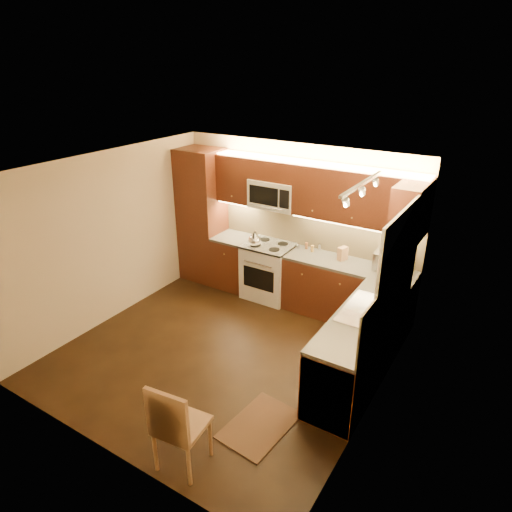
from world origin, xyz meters
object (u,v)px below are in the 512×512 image
Objects in this scene: toaster_oven at (390,261)px; dining_chair at (181,423)px; kettle at (255,239)px; microwave at (274,194)px; knife_block at (343,254)px; stove at (269,271)px; sink at (367,305)px; soap_bottle at (389,294)px.

toaster_oven is 0.43× the size of dining_chair.
dining_chair is (1.20, -3.22, -0.54)m from kettle.
dining_chair is at bearing -73.81° from microwave.
kettle reaches higher than knife_block.
stove is 1.21× the size of microwave.
knife_block is 0.20× the size of dining_chair.
sink is at bearing -36.59° from knife_block.
microwave is (0.00, 0.14, 1.26)m from stove.
kettle is at bearing -172.03° from soap_bottle.
sink reaches higher than stove.
stove is 0.92× the size of dining_chair.
kettle is 3.47m from dining_chair.
microwave is 3.85m from dining_chair.
sink reaches higher than dining_chair.
sink is 2.38m from kettle.
toaster_oven is 0.70m from knife_block.
microwave reaches higher than kettle.
sink is at bearing 59.85° from dining_chair.
stove is 2.33m from soap_bottle.
dining_chair is at bearing -91.08° from soap_bottle.
soap_bottle reaches higher than sink.
microwave is 1.74× the size of toaster_oven.
kettle is at bearing -148.95° from knife_block.
dining_chair is (-0.17, -3.48, -0.50)m from knife_block.
soap_bottle is (2.15, -0.88, -0.73)m from microwave.
kettle is at bearing 156.07° from sink.
microwave is 4.42× the size of soap_bottle.
toaster_oven is at bearing 94.90° from sink.
dining_chair is at bearing -72.72° from knife_block.
knife_block is at bearing 178.74° from toaster_oven.
toaster_oven is (-0.11, 1.27, 0.06)m from sink.
toaster_oven is at bearing 4.26° from stove.
kettle is at bearing 103.82° from dining_chair.
dining_chair is at bearing -85.86° from kettle.
knife_block is (-0.70, -0.04, -0.03)m from toaster_oven.
knife_block reaches higher than soap_bottle.
kettle is at bearing -121.18° from microwave.
kettle is 1.40× the size of soap_bottle.
microwave reaches higher than sink.
stove is 2.11× the size of toaster_oven.
sink is 0.86× the size of dining_chair.
sink is 1.97× the size of toaster_oven.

